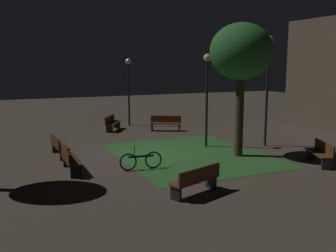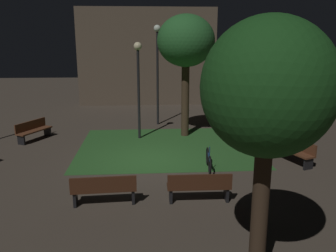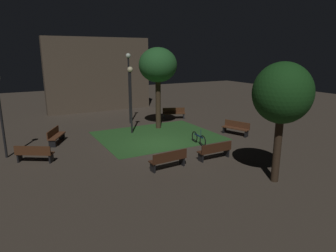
{
  "view_description": "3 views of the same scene",
  "coord_description": "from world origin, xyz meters",
  "px_view_note": "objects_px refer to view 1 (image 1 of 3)",
  "views": [
    {
      "loc": [
        15.24,
        -5.87,
        3.94
      ],
      "look_at": [
        1.02,
        0.51,
        1.4
      ],
      "focal_mm": 41.18,
      "sensor_mm": 36.0,
      "label": 1
    },
    {
      "loc": [
        -0.15,
        -12.67,
        4.52
      ],
      "look_at": [
        0.73,
        0.61,
        1.2
      ],
      "focal_mm": 37.55,
      "sensor_mm": 36.0,
      "label": 2
    },
    {
      "loc": [
        -7.54,
        -14.83,
        5.26
      ],
      "look_at": [
        0.4,
        -0.36,
        1.15
      ],
      "focal_mm": 31.7,
      "sensor_mm": 36.0,
      "label": 3
    }
  ],
  "objects_px": {
    "bench_by_lamp": "(112,122)",
    "bench_path_side": "(321,152)",
    "lamp_post_plaza_east": "(129,80)",
    "bicycle": "(141,161)",
    "lamp_post_near_wall": "(207,84)",
    "bench_corner": "(58,145)",
    "bench_lawn_edge": "(196,179)",
    "tree_right_canopy": "(241,53)",
    "bench_back_row": "(166,123)",
    "bench_front_right": "(70,159)",
    "lamp_post_plaza_west": "(268,73)"
  },
  "relations": [
    {
      "from": "bench_by_lamp",
      "to": "bench_path_side",
      "type": "distance_m",
      "value": 12.15
    },
    {
      "from": "lamp_post_plaza_east",
      "to": "bicycle",
      "type": "relative_size",
      "value": 2.59
    },
    {
      "from": "bench_path_side",
      "to": "lamp_post_plaza_east",
      "type": "distance_m",
      "value": 12.95
    },
    {
      "from": "lamp_post_plaza_east",
      "to": "lamp_post_near_wall",
      "type": "distance_m",
      "value": 7.58
    },
    {
      "from": "bench_corner",
      "to": "bench_lawn_edge",
      "type": "distance_m",
      "value": 7.38
    },
    {
      "from": "bench_lawn_edge",
      "to": "tree_right_canopy",
      "type": "bearing_deg",
      "value": 132.32
    },
    {
      "from": "lamp_post_plaza_east",
      "to": "bicycle",
      "type": "bearing_deg",
      "value": -16.09
    },
    {
      "from": "bench_back_row",
      "to": "bench_path_side",
      "type": "bearing_deg",
      "value": 14.56
    },
    {
      "from": "lamp_post_plaza_east",
      "to": "lamp_post_near_wall",
      "type": "relative_size",
      "value": 0.97
    },
    {
      "from": "bench_by_lamp",
      "to": "bench_lawn_edge",
      "type": "distance_m",
      "value": 12.1
    },
    {
      "from": "lamp_post_plaza_east",
      "to": "lamp_post_near_wall",
      "type": "bearing_deg",
      "value": 10.29
    },
    {
      "from": "bench_front_right",
      "to": "bench_back_row",
      "type": "xyz_separation_m",
      "value": [
        -6.6,
        6.75,
        0.0
      ]
    },
    {
      "from": "bench_front_right",
      "to": "bench_by_lamp",
      "type": "relative_size",
      "value": 1.01
    },
    {
      "from": "lamp_post_plaza_west",
      "to": "bicycle",
      "type": "xyz_separation_m",
      "value": [
        1.53,
        -6.94,
        -3.13
      ]
    },
    {
      "from": "bench_corner",
      "to": "lamp_post_plaza_east",
      "type": "bearing_deg",
      "value": 140.74
    },
    {
      "from": "bench_corner",
      "to": "bench_by_lamp",
      "type": "distance_m",
      "value": 6.62
    },
    {
      "from": "bench_corner",
      "to": "bicycle",
      "type": "relative_size",
      "value": 1.12
    },
    {
      "from": "lamp_post_plaza_east",
      "to": "bench_corner",
      "type": "bearing_deg",
      "value": -39.26
    },
    {
      "from": "tree_right_canopy",
      "to": "lamp_post_plaza_west",
      "type": "xyz_separation_m",
      "value": [
        -1.21,
        2.37,
        -0.88
      ]
    },
    {
      "from": "bench_lawn_edge",
      "to": "lamp_post_plaza_west",
      "type": "height_order",
      "value": "lamp_post_plaza_west"
    },
    {
      "from": "bench_corner",
      "to": "bench_front_right",
      "type": "relative_size",
      "value": 1.01
    },
    {
      "from": "bench_by_lamp",
      "to": "bench_path_side",
      "type": "xyz_separation_m",
      "value": [
        10.92,
        5.33,
        0.0
      ]
    },
    {
      "from": "bench_path_side",
      "to": "lamp_post_plaza_east",
      "type": "height_order",
      "value": "lamp_post_plaza_east"
    },
    {
      "from": "lamp_post_plaza_west",
      "to": "bench_by_lamp",
      "type": "bearing_deg",
      "value": -142.43
    },
    {
      "from": "bench_front_right",
      "to": "lamp_post_near_wall",
      "type": "height_order",
      "value": "lamp_post_near_wall"
    },
    {
      "from": "bench_corner",
      "to": "bench_lawn_edge",
      "type": "xyz_separation_m",
      "value": [
        6.71,
        3.06,
        0.0
      ]
    },
    {
      "from": "bench_corner",
      "to": "lamp_post_near_wall",
      "type": "xyz_separation_m",
      "value": [
        0.89,
        6.72,
        2.51
      ]
    },
    {
      "from": "bench_corner",
      "to": "lamp_post_plaza_west",
      "type": "height_order",
      "value": "lamp_post_plaza_west"
    },
    {
      "from": "lamp_post_near_wall",
      "to": "bicycle",
      "type": "xyz_separation_m",
      "value": [
        2.49,
        -4.22,
        -2.65
      ]
    },
    {
      "from": "bench_front_right",
      "to": "tree_right_canopy",
      "type": "distance_m",
      "value": 8.07
    },
    {
      "from": "bench_lawn_edge",
      "to": "lamp_post_plaza_west",
      "type": "bearing_deg",
      "value": 127.29
    },
    {
      "from": "bench_lawn_edge",
      "to": "bicycle",
      "type": "bearing_deg",
      "value": -170.5
    },
    {
      "from": "lamp_post_plaza_west",
      "to": "bench_lawn_edge",
      "type": "bearing_deg",
      "value": -52.71
    },
    {
      "from": "lamp_post_plaza_west",
      "to": "bicycle",
      "type": "bearing_deg",
      "value": -77.56
    },
    {
      "from": "bench_front_right",
      "to": "lamp_post_near_wall",
      "type": "relative_size",
      "value": 0.41
    },
    {
      "from": "tree_right_canopy",
      "to": "bicycle",
      "type": "xyz_separation_m",
      "value": [
        0.33,
        -4.57,
        -4.01
      ]
    },
    {
      "from": "bench_back_row",
      "to": "bench_lawn_edge",
      "type": "bearing_deg",
      "value": -19.13
    },
    {
      "from": "bench_path_side",
      "to": "bicycle",
      "type": "xyz_separation_m",
      "value": [
        -2.18,
        -6.72,
        -0.14
      ]
    },
    {
      "from": "lamp_post_plaza_west",
      "to": "lamp_post_near_wall",
      "type": "height_order",
      "value": "lamp_post_plaza_west"
    },
    {
      "from": "bench_path_side",
      "to": "lamp_post_near_wall",
      "type": "height_order",
      "value": "lamp_post_near_wall"
    },
    {
      "from": "lamp_post_plaza_west",
      "to": "tree_right_canopy",
      "type": "bearing_deg",
      "value": -63.05
    },
    {
      "from": "bench_lawn_edge",
      "to": "lamp_post_plaza_east",
      "type": "distance_m",
      "value": 13.7
    },
    {
      "from": "lamp_post_near_wall",
      "to": "lamp_post_plaza_east",
      "type": "bearing_deg",
      "value": -169.71
    },
    {
      "from": "bench_back_row",
      "to": "lamp_post_near_wall",
      "type": "bearing_deg",
      "value": -0.35
    },
    {
      "from": "bench_by_lamp",
      "to": "tree_right_canopy",
      "type": "height_order",
      "value": "tree_right_canopy"
    },
    {
      "from": "bench_lawn_edge",
      "to": "lamp_post_plaza_west",
      "type": "distance_m",
      "value": 8.57
    },
    {
      "from": "bench_path_side",
      "to": "lamp_post_near_wall",
      "type": "relative_size",
      "value": 0.42
    },
    {
      "from": "bench_by_lamp",
      "to": "lamp_post_near_wall",
      "type": "xyz_separation_m",
      "value": [
        6.25,
        2.83,
        2.51
      ]
    },
    {
      "from": "bench_path_side",
      "to": "lamp_post_plaza_west",
      "type": "height_order",
      "value": "lamp_post_plaza_west"
    },
    {
      "from": "lamp_post_plaza_east",
      "to": "bench_lawn_edge",
      "type": "bearing_deg",
      "value": -9.88
    }
  ]
}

